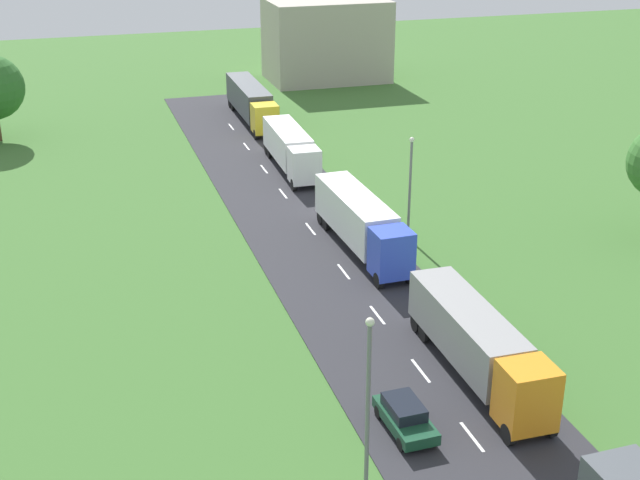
{
  "coord_description": "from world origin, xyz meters",
  "views": [
    {
      "loc": [
        -16.53,
        -5.05,
        24.26
      ],
      "look_at": [
        -1.47,
        44.32,
        2.3
      ],
      "focal_mm": 48.74,
      "sensor_mm": 36.0,
      "label": 1
    }
  ],
  "objects": [
    {
      "name": "truck_fourth",
      "position": [
        2.24,
        65.26,
        2.07
      ],
      "size": [
        2.78,
        11.7,
        3.45
      ],
      "color": "white",
      "rests_on": "road"
    },
    {
      "name": "truck_third",
      "position": [
        2.25,
        46.9,
        2.18
      ],
      "size": [
        2.83,
        12.79,
        3.67
      ],
      "color": "blue",
      "rests_on": "road"
    },
    {
      "name": "distant_building",
      "position": [
        16.04,
        98.98,
        4.92
      ],
      "size": [
        14.48,
        9.55,
        9.84
      ],
      "primitive_type": "cube",
      "color": "#B2A899",
      "rests_on": "ground"
    },
    {
      "name": "car_third",
      "position": [
        -2.79,
        26.38,
        0.82
      ],
      "size": [
        1.88,
        4.04,
        1.45
      ],
      "color": "#19472D",
      "rests_on": "road"
    },
    {
      "name": "truck_fifth",
      "position": [
        2.55,
        82.24,
        2.18
      ],
      "size": [
        2.61,
        14.7,
        3.69
      ],
      "color": "yellow",
      "rests_on": "road"
    },
    {
      "name": "lamppost_second",
      "position": [
        -6.12,
        22.5,
        4.74
      ],
      "size": [
        0.36,
        0.36,
        8.51
      ],
      "color": "slate",
      "rests_on": "ground"
    },
    {
      "name": "lamppost_third",
      "position": [
        6.2,
        47.9,
        4.24
      ],
      "size": [
        0.36,
        0.36,
        7.53
      ],
      "color": "slate",
      "rests_on": "ground"
    },
    {
      "name": "truck_second",
      "position": [
        2.46,
        29.67,
        2.09
      ],
      "size": [
        2.57,
        12.41,
        3.57
      ],
      "color": "orange",
      "rests_on": "road"
    },
    {
      "name": "road",
      "position": [
        0.0,
        24.5,
        0.03
      ],
      "size": [
        10.0,
        140.0,
        0.06
      ],
      "primitive_type": "cube",
      "color": "#2B2B30",
      "rests_on": "ground"
    }
  ]
}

